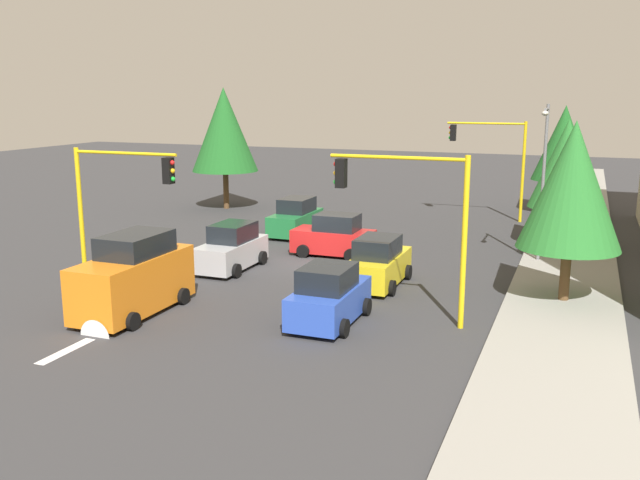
# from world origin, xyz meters

# --- Properties ---
(ground_plane) EXTENTS (120.00, 120.00, 0.00)m
(ground_plane) POSITION_xyz_m (0.00, 0.00, 0.00)
(ground_plane) COLOR #353538
(sidewalk_kerb) EXTENTS (80.00, 4.00, 0.15)m
(sidewalk_kerb) POSITION_xyz_m (-5.00, 10.50, 0.07)
(sidewalk_kerb) COLOR gray
(sidewalk_kerb) RESTS_ON ground
(lane_arrow_near) EXTENTS (2.40, 1.10, 1.10)m
(lane_arrow_near) POSITION_xyz_m (11.51, -3.00, 0.01)
(lane_arrow_near) COLOR silver
(lane_arrow_near) RESTS_ON ground
(traffic_signal_near_left) EXTENTS (0.36, 4.59, 5.59)m
(traffic_signal_near_left) POSITION_xyz_m (6.00, 5.68, 3.96)
(traffic_signal_near_left) COLOR yellow
(traffic_signal_near_left) RESTS_ON ground
(traffic_signal_far_left) EXTENTS (0.36, 4.59, 5.85)m
(traffic_signal_far_left) POSITION_xyz_m (-14.00, 5.72, 4.13)
(traffic_signal_far_left) COLOR yellow
(traffic_signal_far_left) RESTS_ON ground
(traffic_signal_near_right) EXTENTS (0.36, 4.59, 5.40)m
(traffic_signal_near_right) POSITION_xyz_m (6.00, -5.65, 3.84)
(traffic_signal_near_right) COLOR yellow
(traffic_signal_near_right) RESTS_ON ground
(street_lamp_curbside) EXTENTS (2.15, 0.28, 7.00)m
(street_lamp_curbside) POSITION_xyz_m (-3.61, 9.20, 4.35)
(street_lamp_curbside) COLOR slate
(street_lamp_curbside) RESTS_ON ground
(tree_roadside_near) EXTENTS (3.60, 3.60, 6.55)m
(tree_roadside_near) POSITION_xyz_m (2.00, 10.50, 4.29)
(tree_roadside_near) COLOR brown
(tree_roadside_near) RESTS_ON ground
(tree_opposite_side) EXTENTS (4.27, 4.27, 7.80)m
(tree_opposite_side) POSITION_xyz_m (-12.00, -11.00, 5.12)
(tree_opposite_side) COLOR brown
(tree_opposite_side) RESTS_ON ground
(tree_roadside_far) EXTENTS (3.69, 3.69, 6.72)m
(tree_roadside_far) POSITION_xyz_m (-18.00, 9.50, 4.40)
(tree_roadside_far) COLOR brown
(tree_roadside_far) RESTS_ON ground
(tree_roadside_mid) EXTENTS (3.44, 3.44, 6.26)m
(tree_roadside_mid) POSITION_xyz_m (-8.00, 10.00, 4.09)
(tree_roadside_mid) COLOR brown
(tree_roadside_mid) RESTS_ON ground
(delivery_van_orange) EXTENTS (4.80, 2.22, 2.77)m
(delivery_van_orange) POSITION_xyz_m (8.52, -3.27, 1.28)
(delivery_van_orange) COLOR orange
(delivery_van_orange) RESTS_ON ground
(car_silver) EXTENTS (3.94, 1.98, 1.98)m
(car_silver) POSITION_xyz_m (1.91, -3.06, 0.90)
(car_silver) COLOR #B2B5BA
(car_silver) RESTS_ON ground
(car_blue) EXTENTS (3.77, 2.06, 1.98)m
(car_blue) POSITION_xyz_m (7.08, 3.34, 0.90)
(car_blue) COLOR blue
(car_blue) RESTS_ON ground
(car_red) EXTENTS (1.99, 3.74, 1.98)m
(car_red) POSITION_xyz_m (-2.00, 0.21, 0.90)
(car_red) COLOR red
(car_red) RESTS_ON ground
(car_yellow) EXTENTS (4.01, 1.98, 1.98)m
(car_yellow) POSITION_xyz_m (2.14, 3.58, 0.90)
(car_yellow) COLOR yellow
(car_yellow) RESTS_ON ground
(car_green) EXTENTS (3.95, 2.01, 1.98)m
(car_green) POSITION_xyz_m (-5.77, -3.36, 0.90)
(car_green) COLOR #1E7238
(car_green) RESTS_ON ground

